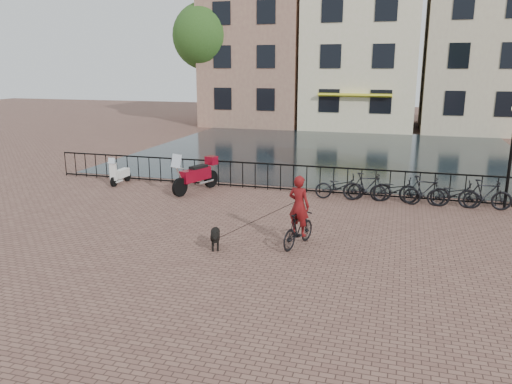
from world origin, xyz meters
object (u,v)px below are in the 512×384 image
(dog, at_px, (215,238))
(scooter, at_px, (120,169))
(motorcycle, at_px, (196,171))
(cyclist, at_px, (299,215))

(dog, distance_m, scooter, 8.48)
(dog, xyz_separation_m, scooter, (-6.23, 5.75, 0.30))
(motorcycle, distance_m, scooter, 3.42)
(motorcycle, relative_size, scooter, 1.79)
(motorcycle, bearing_deg, cyclist, -23.79)
(dog, height_order, scooter, scooter)
(cyclist, relative_size, scooter, 1.74)
(cyclist, distance_m, dog, 2.24)
(cyclist, height_order, dog, cyclist)
(dog, bearing_deg, scooter, 117.41)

